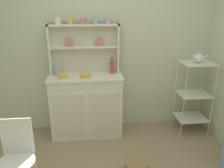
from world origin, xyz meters
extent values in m
cube|color=beige|center=(0.00, 1.62, 1.25)|extent=(3.84, 0.05, 2.50)
cube|color=silver|center=(-0.29, 1.37, 0.46)|extent=(1.01, 0.42, 0.92)
cube|color=beige|center=(-0.53, 1.16, 0.41)|extent=(0.42, 0.01, 0.64)
cube|color=beige|center=(-0.05, 1.16, 0.41)|extent=(0.42, 0.01, 0.64)
cube|color=white|center=(-0.29, 1.37, 0.91)|extent=(1.04, 0.45, 0.02)
cube|color=silver|center=(-0.29, 1.57, 1.27)|extent=(0.97, 0.02, 0.69)
cube|color=silver|center=(-0.76, 1.49, 1.27)|extent=(0.02, 0.18, 0.69)
cube|color=silver|center=(0.18, 1.49, 1.27)|extent=(0.02, 0.18, 0.69)
cube|color=silver|center=(-0.29, 1.49, 1.30)|extent=(0.93, 0.16, 0.02)
cube|color=silver|center=(-0.29, 1.49, 1.60)|extent=(0.97, 0.18, 0.02)
cylinder|color=#D17A84|center=(-0.50, 1.53, 1.36)|extent=(0.11, 0.03, 0.11)
cylinder|color=#D17A84|center=(-0.08, 1.53, 1.36)|extent=(0.11, 0.03, 0.11)
cylinder|color=silver|center=(1.07, 1.10, 0.55)|extent=(0.01, 0.01, 1.09)
cylinder|color=silver|center=(1.50, 1.10, 0.55)|extent=(0.01, 0.01, 1.09)
cylinder|color=silver|center=(1.07, 1.46, 0.55)|extent=(0.01, 0.01, 1.09)
cylinder|color=silver|center=(1.50, 1.46, 0.55)|extent=(0.01, 0.01, 1.09)
cube|color=silver|center=(1.28, 1.28, 1.08)|extent=(0.45, 0.38, 0.01)
cube|color=silver|center=(1.28, 1.28, 0.61)|extent=(0.45, 0.38, 0.01)
cube|color=silver|center=(1.28, 1.28, 0.23)|extent=(0.45, 0.38, 0.01)
cylinder|color=white|center=(-0.96, 0.19, 0.45)|extent=(0.36, 0.36, 0.02)
cube|color=white|center=(-0.96, 0.32, 0.65)|extent=(0.31, 0.02, 0.40)
cylinder|color=#93754C|center=(0.27, 0.43, 0.08)|extent=(0.27, 0.27, 0.16)
cylinder|color=silver|center=(-0.63, 1.49, 1.66)|extent=(0.08, 0.08, 0.09)
torus|color=silver|center=(-0.58, 1.49, 1.66)|extent=(0.01, 0.05, 0.05)
cylinder|color=#DBB760|center=(-0.47, 1.49, 1.65)|extent=(0.08, 0.08, 0.09)
torus|color=#DBB760|center=(-0.42, 1.49, 1.66)|extent=(0.01, 0.05, 0.05)
cylinder|color=#D17A84|center=(-0.30, 1.49, 1.65)|extent=(0.07, 0.07, 0.08)
torus|color=#D17A84|center=(-0.25, 1.49, 1.65)|extent=(0.01, 0.04, 0.04)
cylinder|color=#8EB2D1|center=(-0.12, 1.49, 1.66)|extent=(0.06, 0.06, 0.09)
torus|color=#8EB2D1|center=(-0.08, 1.49, 1.66)|extent=(0.01, 0.05, 0.05)
cylinder|color=#B79ECC|center=(0.04, 1.49, 1.65)|extent=(0.07, 0.07, 0.08)
torus|color=#B79ECC|center=(0.09, 1.49, 1.66)|extent=(0.01, 0.05, 0.05)
cylinder|color=#DBB760|center=(-0.59, 1.29, 0.95)|extent=(0.13, 0.13, 0.06)
cylinder|color=#DBB760|center=(-0.29, 1.29, 0.95)|extent=(0.15, 0.15, 0.06)
cylinder|color=#B74C47|center=(0.09, 1.45, 1.00)|extent=(0.06, 0.06, 0.17)
cylinder|color=#B74C47|center=(0.09, 1.45, 1.11)|extent=(0.03, 0.03, 0.05)
cylinder|color=#4C382D|center=(0.09, 1.45, 1.14)|extent=(0.03, 0.03, 0.01)
cylinder|color=#B2B7C6|center=(-0.67, 1.45, 0.97)|extent=(0.08, 0.08, 0.11)
cylinder|color=silver|center=(-0.67, 1.42, 1.06)|extent=(0.04, 0.01, 0.19)
ellipsoid|color=silver|center=(-0.67, 1.42, 1.17)|extent=(0.02, 0.01, 0.01)
cylinder|color=silver|center=(-0.67, 1.42, 1.06)|extent=(0.03, 0.01, 0.18)
ellipsoid|color=silver|center=(-0.67, 1.42, 1.15)|extent=(0.02, 0.01, 0.01)
cylinder|color=silver|center=(-0.69, 1.43, 1.04)|extent=(0.02, 0.02, 0.16)
ellipsoid|color=silver|center=(-0.69, 1.43, 1.13)|extent=(0.02, 0.01, 0.01)
sphere|color=white|center=(1.28, 1.28, 1.16)|extent=(0.13, 0.13, 0.13)
sphere|color=silver|center=(1.28, 1.28, 1.23)|extent=(0.02, 0.02, 0.02)
cylinder|color=white|center=(1.38, 1.28, 1.17)|extent=(0.09, 0.02, 0.07)
torus|color=white|center=(1.21, 1.28, 1.16)|extent=(0.01, 0.09, 0.09)
camera|label=1|loc=(-0.23, -1.68, 1.90)|focal=36.52mm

